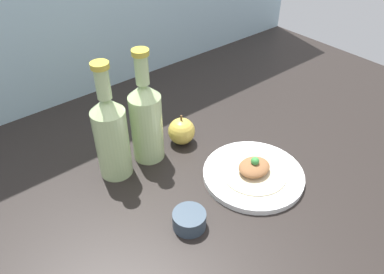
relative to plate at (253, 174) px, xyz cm
name	(u,v)px	position (x,y,z in cm)	size (l,w,h in cm)	color
ground_plane	(201,178)	(-8.58, 9.34, -2.94)	(180.00, 110.00, 4.00)	black
plate	(253,174)	(0.00, 0.00, 0.00)	(24.51, 24.51, 1.77)	white
plated_food	(254,169)	(0.00, 0.00, 1.73)	(16.09, 16.09, 4.70)	beige
cider_bottle_left	(111,134)	(-24.68, 22.89, 10.69)	(7.93, 7.93, 29.64)	#B7D18E
cider_bottle_right	(146,119)	(-14.98, 22.89, 10.69)	(7.93, 7.93, 29.64)	#B7D18E
apple	(182,131)	(-4.89, 22.01, 2.71)	(7.29, 7.29, 8.69)	gold
dipping_bowl	(189,220)	(-21.46, -1.73, 0.92)	(7.15, 7.15, 3.71)	#384756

